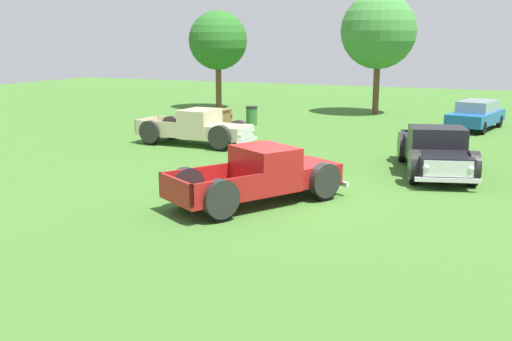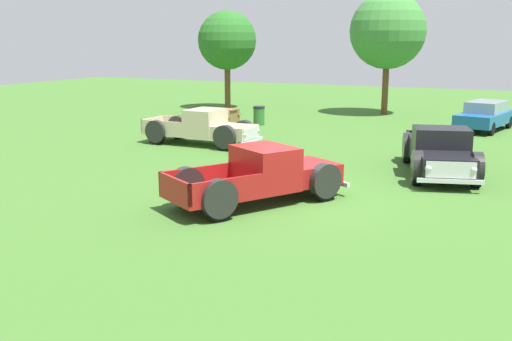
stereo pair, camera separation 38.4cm
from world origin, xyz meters
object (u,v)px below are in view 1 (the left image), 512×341
Objects in this scene: trash_can at (252,116)px; sedan_distant_a at (476,114)px; pickup_truck_behind_left at (201,128)px; oak_tree_west at (218,41)px; picnic_table at (212,114)px; oak_tree_east at (379,31)px; pickup_truck_foreground at (267,175)px; pickup_truck_behind_right at (437,153)px.

sedan_distant_a is at bearing 15.95° from trash_can.
pickup_truck_behind_left is 0.81× the size of oak_tree_west.
picnic_table is 1.90× the size of trash_can.
sedan_distant_a is at bearing -35.11° from oak_tree_east.
sedan_distant_a is at bearing 75.60° from pickup_truck_foreground.
pickup_truck_behind_left is 9.70m from pickup_truck_behind_right.
trash_can is at bearing 115.84° from pickup_truck_foreground.
sedan_distant_a is 2.44× the size of picnic_table.
trash_can is (-0.55, 6.24, -0.23)m from pickup_truck_behind_left.
trash_can is at bearing 141.51° from pickup_truck_behind_right.
pickup_truck_behind_left is 6.42m from picnic_table.
pickup_truck_behind_left is at bearing -84.97° from trash_can.
pickup_truck_behind_right is at bearing -42.89° from oak_tree_west.
pickup_truck_foreground reaches higher than picnic_table.
picnic_table is at bearing -65.73° from oak_tree_west.
picnic_table is at bearing -132.28° from oak_tree_east.
pickup_truck_behind_right reaches higher than pickup_truck_behind_left.
trash_can is at bearing 95.03° from pickup_truck_behind_left.
oak_tree_east reaches higher than picnic_table.
oak_tree_east is (4.71, 7.08, 4.22)m from trash_can.
pickup_truck_behind_right is 0.78× the size of oak_tree_east.
pickup_truck_foreground is at bearing -59.36° from oak_tree_west.
pickup_truck_behind_left is 5.13× the size of trash_can.
pickup_truck_foreground is 16.67m from sedan_distant_a.
picnic_table is (-12.17, 7.64, -0.25)m from pickup_truck_behind_right.
sedan_distant_a is at bearing -10.74° from oak_tree_west.
pickup_truck_behind_left is at bearing -65.78° from picnic_table.
sedan_distant_a is 8.13m from oak_tree_east.
trash_can is at bearing 10.49° from picnic_table.
trash_can is (-10.51, -3.00, -0.25)m from sedan_distant_a.
sedan_distant_a is 13.04m from picnic_table.
pickup_truck_behind_left is at bearing -107.33° from oak_tree_east.
trash_can is 8.55m from oak_tree_west.
pickup_truck_behind_right is at bearing 53.97° from pickup_truck_foreground.
pickup_truck_foreground is at bearing -56.48° from picnic_table.
oak_tree_west reaches higher than sedan_distant_a.
pickup_truck_behind_right is (3.72, 5.12, 0.02)m from pickup_truck_foreground.
sedan_distant_a reaches higher than trash_can.
oak_tree_east reaches higher than oak_tree_west.
pickup_truck_foreground is at bearing -104.40° from sedan_distant_a.
oak_tree_east is at bearing 6.81° from oak_tree_west.
sedan_distant_a is at bearing 15.07° from picnic_table.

